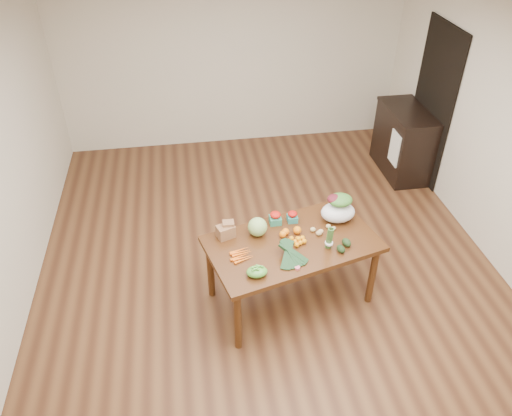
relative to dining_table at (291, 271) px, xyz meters
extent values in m
plane|color=brown|center=(-0.14, 0.50, -0.38)|extent=(6.00, 6.00, 0.00)
cube|color=white|center=(-0.14, 0.50, 2.33)|extent=(5.00, 6.00, 0.02)
cube|color=beige|center=(-0.14, 3.50, 0.98)|extent=(5.00, 0.02, 2.70)
cube|color=beige|center=(2.36, 0.50, 0.98)|extent=(0.02, 6.00, 2.70)
cube|color=#41230F|center=(0.00, 0.00, 0.00)|extent=(1.78, 1.27, 0.75)
cube|color=black|center=(2.34, 2.10, 0.68)|extent=(0.02, 1.00, 2.10)
cube|color=black|center=(2.08, 2.20, 0.10)|extent=(0.52, 1.02, 0.94)
cube|color=white|center=(1.82, 1.90, 0.18)|extent=(0.02, 0.28, 0.45)
sphere|color=#92B669|center=(-0.31, 0.16, 0.47)|extent=(0.19, 0.19, 0.19)
sphere|color=orange|center=(-0.08, 0.09, 0.41)|extent=(0.07, 0.07, 0.07)
sphere|color=orange|center=(-0.04, 0.12, 0.41)|extent=(0.07, 0.07, 0.07)
sphere|color=orange|center=(0.07, 0.12, 0.41)|extent=(0.08, 0.08, 0.08)
ellipsoid|color=green|center=(-0.41, -0.40, 0.42)|extent=(0.19, 0.14, 0.08)
ellipsoid|color=tan|center=(0.27, 0.06, 0.40)|extent=(0.06, 0.05, 0.05)
ellipsoid|color=tan|center=(0.30, 0.08, 0.40)|extent=(0.05, 0.05, 0.05)
ellipsoid|color=#CABD74|center=(0.39, 0.15, 0.40)|extent=(0.05, 0.04, 0.04)
ellipsoid|color=tan|center=(0.23, 0.12, 0.40)|extent=(0.05, 0.05, 0.05)
ellipsoid|color=tan|center=(0.44, 0.12, 0.39)|extent=(0.05, 0.04, 0.04)
ellipsoid|color=black|center=(0.41, -0.21, 0.41)|extent=(0.09, 0.12, 0.07)
ellipsoid|color=black|center=(0.49, -0.13, 0.41)|extent=(0.10, 0.13, 0.07)
camera|label=1|loc=(-0.92, -3.55, 3.44)|focal=35.00mm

